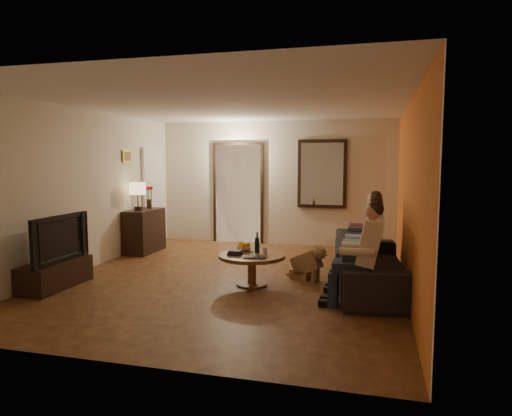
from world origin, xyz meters
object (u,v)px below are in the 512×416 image
(tv, at_px, (54,238))
(person_a, at_px, (364,259))
(table_lamp, at_px, (138,196))
(sofa, at_px, (373,263))
(dresser, at_px, (144,231))
(tv_stand, at_px, (55,274))
(coffee_table, at_px, (252,270))
(person_b, at_px, (365,249))
(person_d, at_px, (367,235))
(person_c, at_px, (366,242))
(dog, at_px, (307,262))
(laptop, at_px, (254,258))
(bowl, at_px, (244,249))
(wine_bottle, at_px, (257,242))

(tv, distance_m, person_a, 4.21)
(table_lamp, xyz_separation_m, sofa, (4.30, -1.25, -0.75))
(dresser, xyz_separation_m, sofa, (4.30, -1.47, -0.06))
(tv_stand, bearing_deg, coffee_table, 16.88)
(person_b, distance_m, person_d, 1.20)
(person_b, bearing_deg, person_c, 90.00)
(dog, distance_m, coffee_table, 0.86)
(dresser, height_order, laptop, dresser)
(laptop, bearing_deg, person_a, -17.64)
(person_a, bearing_deg, laptop, 167.47)
(sofa, xyz_separation_m, person_c, (-0.10, 0.30, 0.25))
(tv_stand, bearing_deg, dog, 20.98)
(tv, distance_m, laptop, 2.80)
(person_b, relative_size, bowl, 4.63)
(coffee_table, distance_m, laptop, 0.38)
(tv_stand, relative_size, laptop, 3.37)
(person_b, xyz_separation_m, bowl, (-1.74, 0.22, -0.12))
(dog, height_order, bowl, dog)
(sofa, xyz_separation_m, dog, (-0.95, 0.19, -0.07))
(dog, xyz_separation_m, bowl, (-0.89, -0.26, 0.20))
(sofa, bearing_deg, laptop, 103.30)
(dresser, height_order, sofa, dresser)
(person_a, distance_m, dog, 1.42)
(person_d, distance_m, dog, 1.16)
(tv_stand, xyz_separation_m, laptop, (2.74, 0.52, 0.28))
(dresser, distance_m, coffee_table, 3.18)
(person_b, bearing_deg, coffee_table, 179.82)
(dresser, distance_m, wine_bottle, 3.17)
(dresser, relative_size, sofa, 0.39)
(tv_stand, height_order, person_c, person_c)
(tv_stand, height_order, wine_bottle, wine_bottle)
(sofa, distance_m, coffee_table, 1.69)
(dog, bearing_deg, tv_stand, -134.71)
(dresser, distance_m, tv, 2.58)
(tv, xyz_separation_m, person_d, (4.20, 2.00, -0.10))
(table_lamp, relative_size, person_b, 0.45)
(person_b, bearing_deg, dresser, 157.20)
(dresser, distance_m, tv_stand, 2.57)
(tv_stand, relative_size, person_a, 0.92)
(table_lamp, distance_m, person_d, 4.25)
(coffee_table, bearing_deg, laptop, -70.35)
(bowl, bearing_deg, person_c, 12.15)
(coffee_table, distance_m, wine_bottle, 0.40)
(person_c, height_order, dog, person_c)
(tv, xyz_separation_m, wine_bottle, (2.69, 0.90, -0.09))
(wine_bottle, distance_m, laptop, 0.41)
(wine_bottle, bearing_deg, bowl, 152.45)
(tv, bearing_deg, dresser, 0.00)
(dresser, xyz_separation_m, table_lamp, (0.00, -0.22, 0.69))
(tv, bearing_deg, wine_bottle, -71.48)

